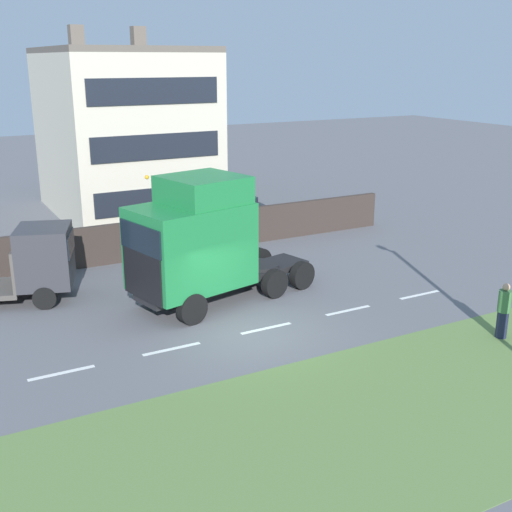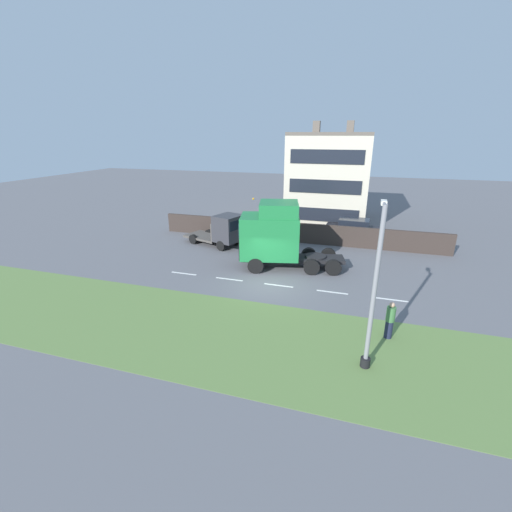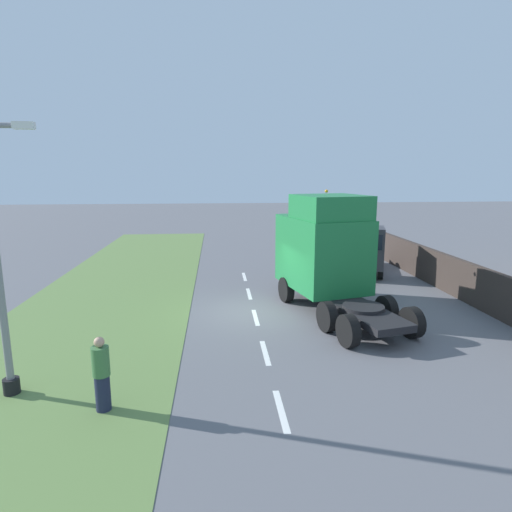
{
  "view_description": "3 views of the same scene",
  "coord_description": "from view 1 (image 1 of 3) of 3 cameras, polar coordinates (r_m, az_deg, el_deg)",
  "views": [
    {
      "loc": [
        -16.41,
        8.51,
        8.2
      ],
      "look_at": [
        -0.77,
        0.08,
        2.74
      ],
      "focal_mm": 45.0,
      "sensor_mm": 36.0,
      "label": 1
    },
    {
      "loc": [
        -18.46,
        -4.93,
        8.66
      ],
      "look_at": [
        -2.31,
        0.02,
        2.61
      ],
      "focal_mm": 24.0,
      "sensor_mm": 36.0,
      "label": 2
    },
    {
      "loc": [
        -1.39,
        -15.91,
        5.34
      ],
      "look_at": [
        -0.01,
        -0.97,
        2.4
      ],
      "focal_mm": 30.0,
      "sensor_mm": 36.0,
      "label": 3
    }
  ],
  "objects": [
    {
      "name": "ground_plane",
      "position": [
        20.22,
        -0.84,
        -6.82
      ],
      "size": [
        120.0,
        120.0,
        0.0
      ],
      "primitive_type": "plane",
      "color": "slate",
      "rests_on": "ground"
    },
    {
      "name": "grass_verge",
      "position": [
        15.74,
        9.65,
        -14.53
      ],
      "size": [
        7.0,
        44.0,
        0.01
      ],
      "color": "#607F42",
      "rests_on": "ground"
    },
    {
      "name": "lane_markings",
      "position": [
        20.52,
        0.91,
        -6.44
      ],
      "size": [
        0.16,
        14.6,
        0.0
      ],
      "color": "white",
      "rests_on": "ground"
    },
    {
      "name": "boundary_wall",
      "position": [
        27.79,
        -9.45,
        1.51
      ],
      "size": [
        0.25,
        24.0,
        1.68
      ],
      "color": "#382D28",
      "rests_on": "ground"
    },
    {
      "name": "building_block",
      "position": [
        35.96,
        -11.74,
        10.7
      ],
      "size": [
        10.59,
        7.43,
        9.9
      ],
      "color": "beige",
      "rests_on": "ground"
    },
    {
      "name": "lorry_cab",
      "position": [
        21.77,
        -5.19,
        1.2
      ],
      "size": [
        4.05,
        7.23,
        4.64
      ],
      "rotation": [
        0.0,
        0.0,
        0.23
      ],
      "color": "black",
      "rests_on": "ground"
    },
    {
      "name": "flatbed_truck",
      "position": [
        23.74,
        -19.23,
        -0.56
      ],
      "size": [
        3.57,
        5.47,
        2.65
      ],
      "rotation": [
        0.0,
        0.0,
        2.82
      ],
      "color": "#333338",
      "rests_on": "ground"
    },
    {
      "name": "parked_car",
      "position": [
        31.02,
        -2.62,
        3.55
      ],
      "size": [
        2.17,
        4.52,
        1.91
      ],
      "rotation": [
        0.0,
        0.0,
        -0.05
      ],
      "color": "black",
      "rests_on": "ground"
    },
    {
      "name": "pedestrian",
      "position": [
        20.94,
        21.14,
        -4.6
      ],
      "size": [
        0.39,
        0.39,
        1.77
      ],
      "color": "#1E233D",
      "rests_on": "ground"
    }
  ]
}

